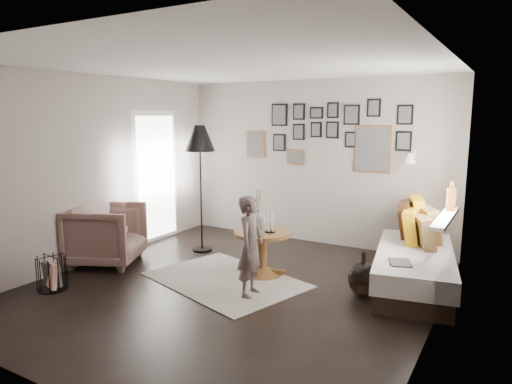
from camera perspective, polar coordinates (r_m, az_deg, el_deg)
The scene contains 23 objects.
ground at distance 5.58m, azimuth -3.09°, elevation -11.92°, with size 4.80×4.80×0.00m, color black.
wall_back at distance 7.35m, azimuth 7.13°, elevation 3.70°, with size 4.50×4.50×0.00m, color gray.
wall_front at distance 3.53m, azimuth -25.19°, elevation -3.49°, with size 4.50×4.50×0.00m, color gray.
wall_left at distance 6.74m, azimuth -19.43°, elevation 2.70°, with size 4.80×4.80×0.00m, color gray.
wall_right at distance 4.44m, azimuth 21.83°, elevation -0.75°, with size 4.80×4.80×0.00m, color gray.
ceiling at distance 5.22m, azimuth -3.36°, elevation 15.68°, with size 4.80×4.80×0.00m, color white.
door_left at distance 7.59m, azimuth -12.37°, elevation 1.83°, with size 0.00×2.14×2.14m.
window_right at distance 5.82m, azimuth 22.85°, elevation -2.19°, with size 0.15×1.32×1.30m.
gallery_wall at distance 7.20m, azimuth 9.27°, elevation 7.06°, with size 2.74×0.03×1.08m.
wall_sconce at distance 6.63m, azimuth 18.69°, elevation 4.04°, with size 0.18×0.36×0.16m.
rug at distance 5.83m, azimuth -3.86°, elevation -10.90°, with size 1.88×1.32×0.01m, color silver.
pedestal_table at distance 5.93m, azimuth 0.82°, elevation -7.85°, with size 0.74×0.74×0.58m.
vase at distance 5.86m, azimuth 0.25°, elevation -3.23°, with size 0.21×0.21×0.53m.
candles at distance 5.76m, azimuth 1.79°, elevation -3.76°, with size 0.13×0.13×0.28m.
daybed at distance 5.91m, azimuth 19.41°, elevation -8.07°, with size 1.21×2.13×0.98m.
magazine_on_daybed at distance 5.26m, azimuth 17.59°, elevation -8.40°, with size 0.22×0.30×0.02m, color black.
armchair at distance 6.65m, azimuth -18.19°, elevation -5.07°, with size 0.89×0.91×0.83m, color brown.
armchair_cushion at distance 6.67m, azimuth -17.89°, elevation -4.45°, with size 0.38×0.38×0.09m, color white.
floor_lamp at distance 6.80m, azimuth -7.03°, elevation 6.09°, with size 0.44×0.44×1.90m.
magazine_basket at distance 5.98m, azimuth -24.18°, elevation -9.23°, with size 0.38×0.38×0.41m.
demijohn_large at distance 5.45m, azimuth 13.20°, elevation -10.47°, with size 0.34×0.34×0.51m.
demijohn_small at distance 5.27m, azimuth 16.51°, elevation -11.60°, with size 0.30×0.30×0.47m.
child at distance 5.18m, azimuth -0.67°, elevation -6.81°, with size 0.42×0.28×1.16m, color #554543.
Camera 1 is at (2.86, -4.34, 2.04)m, focal length 32.00 mm.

